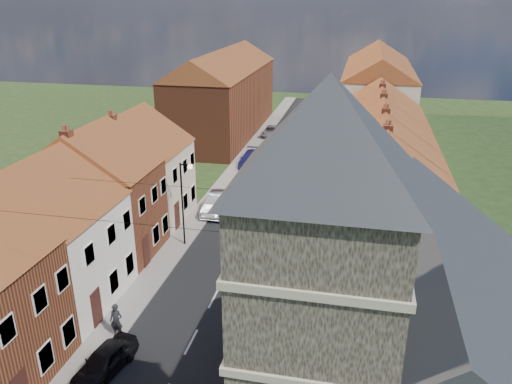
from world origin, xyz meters
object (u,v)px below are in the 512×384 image
(church, at_px, (400,365))
(car_distant, at_px, (272,131))
(car_far_b, at_px, (318,147))
(pedestrian_right, at_px, (306,270))
(pedestrian_left, at_px, (116,321))
(car_mid, at_px, (218,203))
(car_near, at_px, (105,361))
(car_far, at_px, (251,159))
(lamppost, at_px, (183,199))

(church, xyz_separation_m, car_distant, (-12.52, 46.68, -5.26))
(car_far_b, bearing_deg, pedestrian_right, 107.38)
(pedestrian_left, bearing_deg, pedestrian_right, 38.35)
(car_distant, bearing_deg, car_mid, -88.03)
(church, xyz_separation_m, pedestrian_right, (-4.26, 13.24, -4.80))
(car_far_b, bearing_deg, car_near, 93.65)
(car_mid, xyz_separation_m, car_far, (0.00, 12.12, -0.08))
(car_distant, xyz_separation_m, pedestrian_right, (8.26, -33.44, 0.46))
(car_mid, bearing_deg, church, -60.72)
(car_far, distance_m, pedestrian_left, 28.70)
(church, distance_m, car_mid, 26.51)
(car_mid, xyz_separation_m, pedestrian_left, (-0.58, -16.57, 0.28))
(car_far, relative_size, pedestrian_left, 2.58)
(car_far, distance_m, car_far_b, 8.75)
(car_mid, relative_size, pedestrian_right, 2.48)
(car_far_b, bearing_deg, pedestrian_left, 92.06)
(car_mid, relative_size, pedestrian_left, 2.52)
(church, xyz_separation_m, car_near, (-12.56, 3.82, -5.24))
(car_near, height_order, car_mid, car_mid)
(car_distant, xyz_separation_m, car_far_b, (6.36, -5.80, 0.05))
(car_mid, distance_m, car_far_b, 19.19)
(lamppost, bearing_deg, pedestrian_left, -89.85)
(car_far, distance_m, car_distant, 11.77)
(car_distant, height_order, pedestrian_right, pedestrian_right)
(lamppost, distance_m, car_near, 13.19)
(car_near, relative_size, car_far_b, 0.81)
(car_near, bearing_deg, car_far, 100.06)
(church, distance_m, pedestrian_left, 15.31)
(car_distant, relative_size, pedestrian_right, 2.34)
(church, height_order, car_distant, church)
(pedestrian_left, relative_size, pedestrian_right, 0.98)
(car_mid, relative_size, car_far, 0.98)
(lamppost, xyz_separation_m, car_far, (0.61, 18.23, -2.83))
(car_mid, bearing_deg, car_far_b, 70.93)
(car_mid, bearing_deg, pedestrian_right, -48.58)
(pedestrian_left, bearing_deg, car_far, 88.84)
(car_near, height_order, car_far_b, car_far_b)
(pedestrian_right, bearing_deg, car_near, 42.64)
(lamppost, distance_m, pedestrian_right, 9.86)
(car_distant, bearing_deg, car_near, -87.99)
(car_mid, bearing_deg, car_distant, 90.32)
(church, distance_m, car_near, 14.14)
(car_near, xyz_separation_m, car_far_b, (6.40, 37.05, 0.03))
(lamppost, xyz_separation_m, pedestrian_left, (0.03, -10.46, -2.48))
(car_mid, height_order, car_far, car_mid)
(car_far_b, bearing_deg, lamppost, 87.29)
(car_far, relative_size, car_distant, 1.09)
(car_distant, distance_m, pedestrian_right, 34.45)
(church, relative_size, car_mid, 3.21)
(church, xyz_separation_m, lamppost, (-13.17, 16.68, -2.34))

